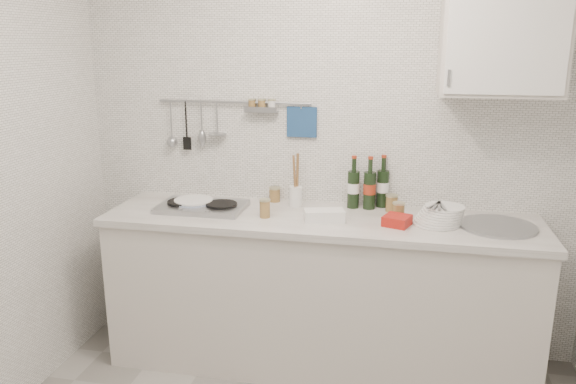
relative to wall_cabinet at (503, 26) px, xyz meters
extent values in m
cube|color=silver|center=(-0.90, 0.18, -0.70)|extent=(3.00, 0.02, 2.50)
cube|color=beige|center=(-0.90, -0.12, -1.51)|extent=(2.40, 0.60, 0.88)
cube|color=silver|center=(-0.90, -0.12, -1.05)|extent=(2.44, 0.64, 0.04)
cube|color=black|center=(-0.90, -0.10, -1.90)|extent=(2.34, 0.52, 0.10)
cube|color=#93969B|center=(-1.60, -0.12, -1.01)|extent=(0.50, 0.32, 0.03)
cylinder|color=black|center=(-1.72, -0.12, -0.99)|extent=(0.18, 0.18, 0.01)
cylinder|color=black|center=(-1.48, -0.12, -0.99)|extent=(0.18, 0.18, 0.01)
cylinder|color=#93969B|center=(0.05, -0.12, -1.02)|extent=(0.40, 0.40, 0.02)
cylinder|color=#93969B|center=(0.05, -0.12, -1.08)|extent=(0.34, 0.34, 0.10)
cylinder|color=#93969B|center=(-1.47, 0.15, -0.43)|extent=(0.95, 0.02, 0.02)
cube|color=navy|center=(-1.06, 0.17, -0.54)|extent=(0.18, 0.02, 0.18)
cube|color=beige|center=(0.00, 0.01, 0.00)|extent=(0.60, 0.35, 0.70)
cube|color=white|center=(0.00, -0.18, 0.00)|extent=(0.56, 0.01, 0.66)
cylinder|color=#93969B|center=(-0.26, -0.19, -0.25)|extent=(0.01, 0.01, 0.08)
cylinder|color=#4C6BAC|center=(-1.68, -0.11, -1.02)|extent=(0.25, 0.25, 0.01)
cylinder|color=#4C6BAC|center=(-1.67, -0.10, -1.01)|extent=(0.24, 0.24, 0.01)
cylinder|color=#4C6BAC|center=(-1.67, -0.10, -1.00)|extent=(0.24, 0.24, 0.01)
cylinder|color=#4C6BAC|center=(-1.66, -0.09, -0.99)|extent=(0.23, 0.23, 0.01)
cylinder|color=white|center=(-0.26, -0.13, -1.02)|extent=(0.25, 0.25, 0.01)
cylinder|color=white|center=(-0.26, -0.13, -1.01)|extent=(0.25, 0.25, 0.01)
cylinder|color=white|center=(-0.25, -0.12, -1.00)|extent=(0.24, 0.24, 0.01)
cylinder|color=white|center=(-0.25, -0.12, -0.99)|extent=(0.24, 0.24, 0.01)
cylinder|color=white|center=(-0.24, -0.11, -0.97)|extent=(0.23, 0.23, 0.01)
cylinder|color=white|center=(-0.24, -0.11, -0.96)|extent=(0.22, 0.22, 0.01)
cylinder|color=white|center=(-0.23, -0.11, -0.95)|extent=(0.22, 0.22, 0.01)
cylinder|color=white|center=(-0.22, -0.10, -0.94)|extent=(0.21, 0.21, 0.01)
cube|color=white|center=(-0.86, -0.20, -1.00)|extent=(0.24, 0.16, 0.06)
cube|color=red|center=(-0.47, -0.19, -1.00)|extent=(0.17, 0.17, 0.05)
cylinder|color=white|center=(-1.07, 0.06, -0.97)|extent=(0.08, 0.08, 0.12)
cylinder|color=brown|center=(-1.06, 0.06, -0.82)|extent=(0.03, 0.06, 0.24)
cylinder|color=brown|center=(-1.08, 0.07, -0.83)|extent=(0.04, 0.04, 0.22)
cylinder|color=olive|center=(-1.22, 0.13, -0.99)|extent=(0.07, 0.07, 0.08)
cylinder|color=tan|center=(-1.22, 0.13, -0.95)|extent=(0.07, 0.07, 0.01)
cylinder|color=olive|center=(-0.51, 0.06, -0.99)|extent=(0.07, 0.07, 0.09)
cylinder|color=tan|center=(-0.51, 0.06, -0.94)|extent=(0.07, 0.07, 0.01)
cylinder|color=olive|center=(-0.47, -0.06, -0.99)|extent=(0.07, 0.07, 0.08)
cylinder|color=tan|center=(-0.47, -0.06, -0.94)|extent=(0.07, 0.07, 0.01)
cylinder|color=olive|center=(-1.20, -0.20, -0.98)|extent=(0.06, 0.06, 0.10)
cylinder|color=tan|center=(-1.20, -0.20, -0.93)|extent=(0.06, 0.06, 0.01)
camera|label=1|loc=(-0.46, -3.11, -0.08)|focal=35.00mm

